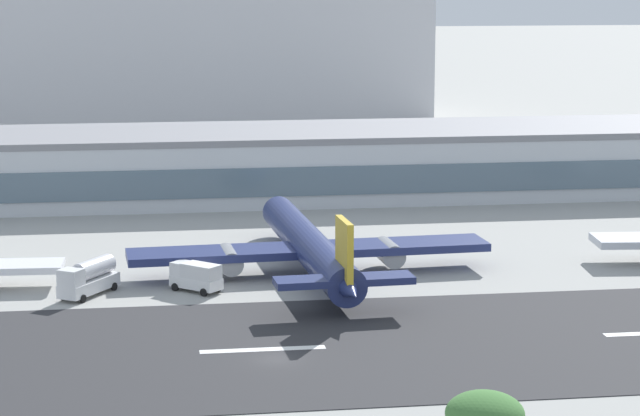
# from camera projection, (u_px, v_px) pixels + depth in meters

# --- Properties ---
(ground_plane) EXTENTS (1400.00, 1400.00, 0.00)m
(ground_plane) POSITION_uv_depth(u_px,v_px,m) (276.00, 360.00, 117.08)
(ground_plane) COLOR #9E9E99
(runway_strip) EXTENTS (800.00, 34.87, 0.08)m
(runway_strip) POSITION_uv_depth(u_px,v_px,m) (272.00, 349.00, 120.06)
(runway_strip) COLOR #2D2D30
(runway_strip) RESTS_ON ground_plane
(runway_centreline_dash_4) EXTENTS (12.00, 1.20, 0.01)m
(runway_centreline_dash_4) POSITION_uv_depth(u_px,v_px,m) (263.00, 349.00, 119.92)
(runway_centreline_dash_4) COLOR white
(runway_centreline_dash_4) RESTS_ON runway_strip
(terminal_building) EXTENTS (216.87, 25.40, 10.72)m
(terminal_building) POSITION_uv_depth(u_px,v_px,m) (279.00, 163.00, 201.16)
(terminal_building) COLOR silver
(terminal_building) RESTS_ON ground_plane
(distant_hotel_block) EXTENTS (127.27, 36.22, 38.07)m
(distant_hotel_block) POSITION_uv_depth(u_px,v_px,m) (166.00, 39.00, 310.14)
(distant_hotel_block) COLOR #BCBCC1
(distant_hotel_block) RESTS_ON ground_plane
(airliner_gold_tail_gate_1) EXTENTS (43.35, 48.79, 10.18)m
(airliner_gold_tail_gate_1) POSITION_uv_depth(u_px,v_px,m) (311.00, 249.00, 148.77)
(airliner_gold_tail_gate_1) COLOR navy
(airliner_gold_tail_gate_1) RESTS_ON ground_plane
(service_fuel_truck_0) EXTENTS (6.82, 8.54, 3.95)m
(service_fuel_truck_0) POSITION_uv_depth(u_px,v_px,m) (88.00, 278.00, 139.91)
(service_fuel_truck_0) COLOR white
(service_fuel_truck_0) RESTS_ON ground_plane
(service_box_truck_1) EXTENTS (6.03, 5.84, 3.25)m
(service_box_truck_1) POSITION_uv_depth(u_px,v_px,m) (196.00, 276.00, 141.65)
(service_box_truck_1) COLOR white
(service_box_truck_1) RESTS_ON ground_plane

